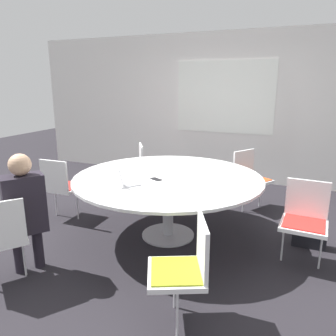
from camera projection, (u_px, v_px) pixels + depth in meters
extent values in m
plane|color=black|center=(168.00, 235.00, 4.01)|extent=(16.00, 16.00, 0.00)
cube|color=silver|center=(224.00, 108.00, 6.05)|extent=(8.00, 0.06, 2.70)
cube|color=white|center=(224.00, 97.00, 5.97)|extent=(1.80, 0.01, 1.30)
cylinder|color=#B7B7BC|center=(168.00, 234.00, 4.01)|extent=(0.64, 0.64, 0.02)
cylinder|color=#B7B7BC|center=(168.00, 207.00, 3.92)|extent=(0.13, 0.13, 0.70)
cylinder|color=white|center=(168.00, 178.00, 3.82)|extent=(2.20, 2.20, 0.03)
cube|color=white|center=(0.00, 239.00, 2.98)|extent=(0.60, 0.60, 0.04)
cylinder|color=silver|center=(24.00, 256.00, 3.13)|extent=(0.02, 0.02, 0.41)
cube|color=white|center=(176.00, 274.00, 2.45)|extent=(0.57, 0.58, 0.04)
cube|color=olive|center=(176.00, 270.00, 2.44)|extent=(0.50, 0.51, 0.01)
cube|color=white|center=(203.00, 246.00, 2.40)|extent=(0.21, 0.39, 0.40)
cylinder|color=silver|center=(177.00, 316.00, 2.33)|extent=(0.02, 0.02, 0.41)
cylinder|color=silver|center=(174.00, 286.00, 2.68)|extent=(0.02, 0.02, 0.41)
cube|color=white|center=(304.00, 226.00, 3.26)|extent=(0.46, 0.44, 0.04)
cube|color=red|center=(304.00, 223.00, 3.26)|extent=(0.41, 0.39, 0.01)
cube|color=white|center=(307.00, 199.00, 3.38)|extent=(0.42, 0.05, 0.40)
cylinder|color=silver|center=(321.00, 250.00, 3.24)|extent=(0.02, 0.02, 0.41)
cylinder|color=silver|center=(283.00, 242.00, 3.40)|extent=(0.02, 0.02, 0.41)
cube|color=white|center=(253.00, 181.00, 4.74)|extent=(0.59, 0.60, 0.04)
cube|color=#E04C1E|center=(253.00, 179.00, 4.73)|extent=(0.52, 0.52, 0.01)
cube|color=white|center=(244.00, 163.00, 4.84)|extent=(0.25, 0.37, 0.40)
cylinder|color=silver|center=(260.00, 193.00, 4.90)|extent=(0.02, 0.02, 0.41)
cylinder|color=silver|center=(243.00, 198.00, 4.70)|extent=(0.02, 0.02, 0.41)
cube|color=white|center=(153.00, 170.00, 5.34)|extent=(0.59, 0.60, 0.04)
cube|color=red|center=(153.00, 168.00, 5.33)|extent=(0.52, 0.52, 0.01)
cube|color=white|center=(141.00, 157.00, 5.25)|extent=(0.25, 0.37, 0.40)
cylinder|color=silver|center=(152.00, 180.00, 5.57)|extent=(0.02, 0.02, 0.41)
cylinder|color=silver|center=(155.00, 186.00, 5.22)|extent=(0.02, 0.02, 0.41)
cube|color=white|center=(65.00, 187.00, 4.44)|extent=(0.45, 0.43, 0.04)
cube|color=red|center=(65.00, 186.00, 4.44)|extent=(0.39, 0.38, 0.01)
cube|color=white|center=(54.00, 176.00, 4.21)|extent=(0.42, 0.04, 0.40)
cylinder|color=silver|center=(56.00, 201.00, 4.56)|extent=(0.02, 0.02, 0.41)
cylinder|color=silver|center=(77.00, 205.00, 4.43)|extent=(0.02, 0.02, 0.41)
cylinder|color=#231E28|center=(19.00, 251.00, 3.19)|extent=(0.10, 0.10, 0.45)
cylinder|color=#231E28|center=(38.00, 246.00, 3.28)|extent=(0.10, 0.10, 0.45)
cube|color=#231E28|center=(24.00, 204.00, 3.03)|extent=(0.39, 0.42, 0.55)
sphere|color=tan|center=(20.00, 165.00, 2.93)|extent=(0.20, 0.20, 0.20)
cube|color=silver|center=(125.00, 183.00, 3.54)|extent=(0.38, 0.36, 0.02)
cube|color=silver|center=(116.00, 175.00, 3.46)|extent=(0.27, 0.21, 0.20)
cube|color=black|center=(116.00, 175.00, 3.46)|extent=(0.24, 0.19, 0.17)
cube|color=black|center=(156.00, 179.00, 3.69)|extent=(0.16, 0.12, 0.01)
cube|color=black|center=(309.00, 235.00, 3.72)|extent=(0.36, 0.16, 0.28)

